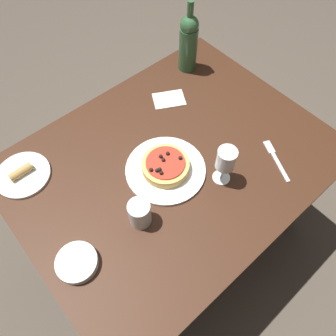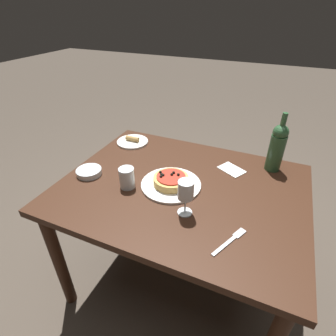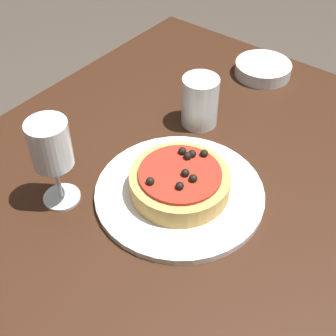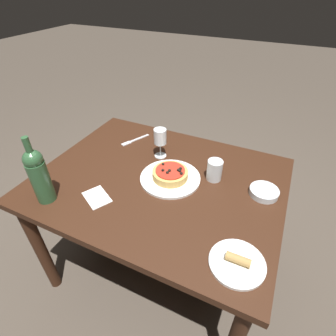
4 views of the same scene
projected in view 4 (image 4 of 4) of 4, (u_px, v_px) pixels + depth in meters
name	position (u px, v px, depth m)	size (l,w,h in m)	color
ground_plane	(161.00, 263.00, 1.71)	(14.00, 14.00, 0.00)	#4C4238
dining_table	(160.00, 193.00, 1.33)	(1.16, 0.90, 0.72)	#381E11
dinner_plate	(170.00, 178.00, 1.27)	(0.29, 0.29, 0.01)	white
pizza	(170.00, 174.00, 1.25)	(0.17, 0.17, 0.05)	tan
wine_glass	(160.00, 138.00, 1.35)	(0.07, 0.07, 0.16)	silver
wine_bottle	(39.00, 175.00, 1.08)	(0.08, 0.08, 0.31)	#2D5633
water_cup	(214.00, 170.00, 1.24)	(0.07, 0.07, 0.10)	silver
side_bowl	(264.00, 192.00, 1.17)	(0.13, 0.13, 0.03)	silver
fork	(134.00, 141.00, 1.55)	(0.10, 0.18, 0.00)	silver
side_plate	(237.00, 263.00, 0.90)	(0.20, 0.20, 0.04)	white
paper_napkin	(97.00, 197.00, 1.17)	(0.16, 0.14, 0.00)	white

